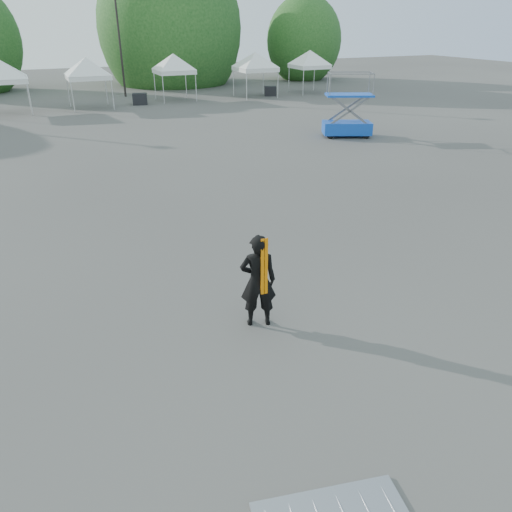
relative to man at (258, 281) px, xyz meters
name	(u,v)px	position (x,y,z in m)	size (l,w,h in m)	color
ground	(262,270)	(1.09, 2.16, -0.99)	(120.00, 120.00, 0.00)	#474442
light_pole_east	(117,20)	(4.09, 34.16, 4.52)	(0.60, 0.25, 9.80)	black
tree_mid_e	(170,28)	(10.09, 41.16, 3.85)	(5.12, 5.12, 7.79)	#382314
tree_far_e	(304,41)	(23.09, 39.16, 2.63)	(3.84, 3.84, 5.84)	#382314
tent_d	(0,64)	(-4.42, 29.52, 2.06)	(4.13, 4.13, 3.88)	silver
tent_e	(86,61)	(0.83, 29.36, 2.06)	(3.93, 3.93, 3.88)	silver
tent_f	(173,57)	(7.18, 30.50, 2.06)	(3.80, 3.80, 3.88)	silver
tent_g	(255,56)	(13.49, 29.73, 2.06)	(4.03, 4.03, 3.88)	silver
tent_h	(310,54)	(18.51, 30.01, 2.06)	(3.76, 3.76, 3.88)	silver
man	(258,281)	(0.00, 0.00, 0.00)	(0.84, 0.68, 1.98)	black
scissor_lift	(349,105)	(11.77, 14.31, 0.62)	(2.77, 2.14, 3.21)	#0D3DAF
crate_mid	(140,99)	(4.25, 29.59, -0.60)	(1.01, 0.79, 0.79)	black
crate_east	(270,91)	(14.85, 29.79, -0.64)	(0.92, 0.72, 0.72)	black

